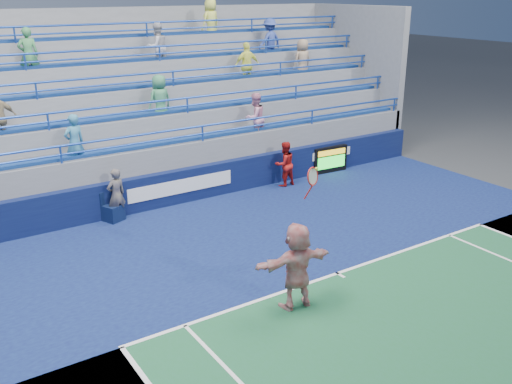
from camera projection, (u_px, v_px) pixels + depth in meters
ground at (337, 274)px, 13.75m from camera, size 120.00×120.00×0.00m
sponsor_wall at (207, 181)px, 18.68m from camera, size 18.00×0.32×1.10m
bleacher_stand at (157, 129)px, 21.30m from camera, size 18.00×5.60×6.13m
serve_speed_board at (330, 160)px, 21.17m from camera, size 1.45×0.25×1.00m
judge_chair at (113, 212)px, 16.83m from camera, size 0.66×0.68×0.89m
tennis_player at (297, 266)px, 12.05m from camera, size 1.84×0.77×3.10m
line_judge at (116, 195)px, 16.69m from camera, size 0.65×0.50×1.60m
ball_girl at (285, 164)px, 19.66m from camera, size 0.77×0.60×1.57m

